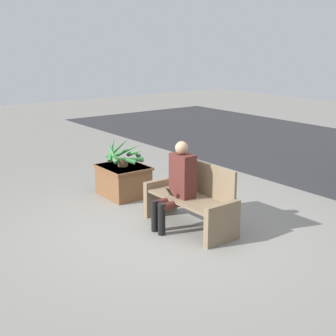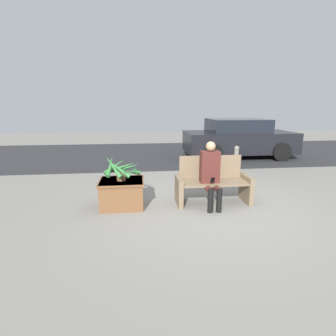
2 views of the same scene
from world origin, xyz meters
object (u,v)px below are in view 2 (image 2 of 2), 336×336
at_px(planter_box, 122,192).
at_px(bench, 212,183).
at_px(parked_car, 238,138).
at_px(bollard_post, 236,159).
at_px(potted_plant, 122,169).
at_px(person_seated, 211,172).

bearing_deg(planter_box, bench, 1.45).
relative_size(parked_car, bollard_post, 4.99).
distance_m(potted_plant, parked_car, 6.15).
bearing_deg(person_seated, potted_plant, 174.66).
xyz_separation_m(planter_box, parked_car, (4.10, 4.62, 0.43)).
distance_m(person_seated, potted_plant, 1.70).
distance_m(bench, planter_box, 1.81).
height_order(planter_box, bollard_post, bollard_post).
height_order(planter_box, parked_car, parked_car).
relative_size(bench, bollard_post, 1.83).
bearing_deg(bench, planter_box, -178.55).
distance_m(potted_plant, bollard_post, 3.89).
xyz_separation_m(bench, parked_car, (2.29, 4.57, 0.31)).
height_order(bench, potted_plant, potted_plant).
relative_size(person_seated, parked_car, 0.31).
distance_m(planter_box, bollard_post, 3.89).
bearing_deg(bollard_post, person_seated, -120.67).
relative_size(bench, planter_box, 1.73).
height_order(bench, planter_box, bench).
xyz_separation_m(potted_plant, parked_car, (4.08, 4.60, -0.03)).
xyz_separation_m(bench, person_seated, (-0.10, -0.19, 0.27)).
bearing_deg(person_seated, bench, 62.46).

